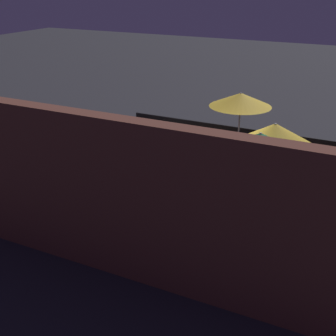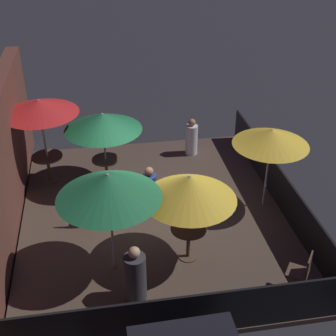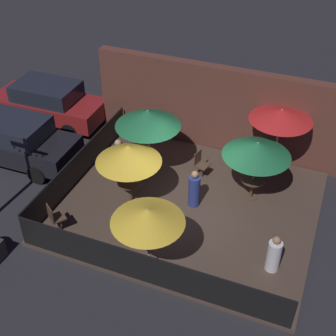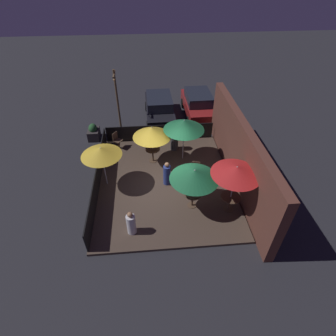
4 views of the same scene
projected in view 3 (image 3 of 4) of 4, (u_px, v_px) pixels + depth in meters
ground_plane at (188, 208)px, 14.13m from camera, size 60.00×60.00×0.00m
patio_deck at (188, 206)px, 14.10m from camera, size 7.45×6.34×0.12m
building_wall at (224, 111)px, 15.72m from camera, size 9.05×0.36×3.11m
fence_front at (145, 269)px, 11.46m from camera, size 7.25×0.05×0.95m
fence_side_left at (80, 165)px, 14.87m from camera, size 0.05×6.14×0.95m
patio_umbrella_0 at (257, 149)px, 13.27m from camera, size 1.99×1.99×2.02m
patio_umbrella_1 at (281, 115)px, 14.08m from camera, size 1.94×1.94×2.35m
patio_umbrella_2 at (128, 154)px, 13.12m from camera, size 1.90×1.90×2.05m
patio_umbrella_3 at (148, 216)px, 10.90m from camera, size 1.79×1.79×2.10m
patio_umbrella_4 at (148, 118)px, 14.16m from camera, size 2.04×2.04×2.30m
dining_table_0 at (252, 183)px, 14.02m from camera, size 0.73×0.73×0.71m
dining_table_1 at (274, 157)px, 15.03m from camera, size 0.81×0.81×0.76m
dining_table_2 at (130, 186)px, 13.82m from camera, size 0.76×0.76×0.78m
patio_chair_0 at (55, 217)px, 12.85m from camera, size 0.56×0.56×0.95m
patio_chair_1 at (200, 164)px, 14.90m from camera, size 0.48×0.48×0.91m
patron_0 at (274, 255)px, 11.79m from camera, size 0.50×0.50×1.13m
patron_1 at (194, 190)px, 13.75m from camera, size 0.46×0.46×1.24m
patron_2 at (119, 158)px, 15.06m from camera, size 0.55×0.55×1.24m
parked_car_0 at (13, 140)px, 15.59m from camera, size 4.41×1.85×1.62m
parked_car_1 at (48, 102)px, 17.62m from camera, size 4.27×1.85×1.62m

